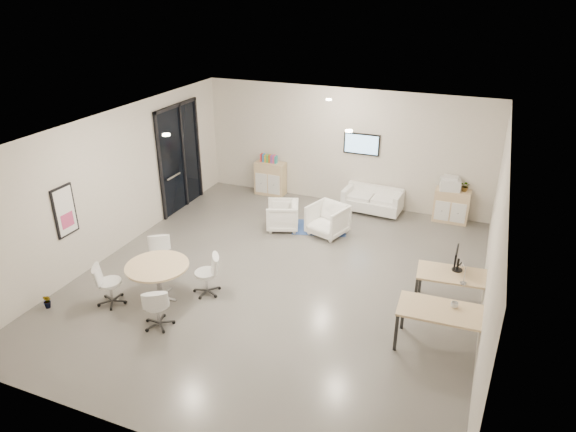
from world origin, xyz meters
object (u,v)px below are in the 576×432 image
Objects in this scene: armchair_right at (328,218)px; round_table at (157,269)px; sideboard_right at (451,206)px; desk_rear at (456,277)px; sideboard_left at (270,178)px; desk_front at (444,314)px; armchair_left at (282,214)px; loveseat at (373,201)px.

round_table is (-2.19, -3.91, 0.23)m from armchair_right.
sideboard_right reaches higher than desk_rear.
armchair_right is (2.37, -1.91, -0.05)m from sideboard_left.
desk_rear is at bearing 84.73° from desk_front.
desk_front reaches higher than round_table.
armchair_left is 3.94m from round_table.
desk_front is at bearing -85.78° from sideboard_right.
loveseat is 4.60m from desk_rear.
loveseat is at bearing 62.99° from round_table.
desk_front is (4.28, -3.31, 0.31)m from armchair_left.
desk_rear is at bearing 18.78° from round_table.
armchair_right is 3.82m from desk_rear.
desk_rear is (2.48, -3.86, 0.35)m from loveseat.
armchair_right is 4.64m from desk_front.
sideboard_left is at bearing 91.80° from round_table.
sideboard_left reaches higher than loveseat.
armchair_left is 0.54× the size of desk_rear.
round_table is at bearing -113.04° from loveseat.
round_table is at bearing -165.99° from desk_rear.
round_table is at bearing -88.20° from sideboard_left.
desk_rear is (0.46, -4.01, 0.23)m from sideboard_right.
sideboard_right reaches higher than desk_front.
armchair_right is (1.15, 0.12, 0.03)m from armchair_left.
sideboard_left reaches higher than armchair_right.
armchair_right reaches higher than armchair_left.
armchair_left is 1.16m from armchair_right.
sideboard_right is at bearing 91.80° from desk_front.
loveseat is at bearing 117.97° from desk_rear.
sideboard_right is 0.59× the size of desk_rear.
armchair_right is 4.49m from round_table.
sideboard_right is 0.71× the size of round_table.
sideboard_left is 1.11× the size of sideboard_right.
armchair_left is at bearing -152.31° from sideboard_right.
sideboard_left is at bearing -179.87° from sideboard_right.
sideboard_left is 5.83m from round_table.
armchair_right is at bearing 60.78° from round_table.
sideboard_right reaches higher than armchair_left.
armchair_right is (-2.73, -1.92, -0.01)m from sideboard_right.
round_table is (-5.31, -0.48, -0.04)m from desk_front.
sideboard_left is at bearing -168.76° from armchair_left.
desk_front is at bearing 5.22° from round_table.
armchair_left is (1.22, -2.03, -0.09)m from sideboard_left.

